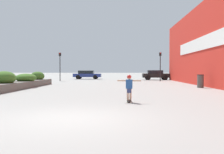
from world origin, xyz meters
name	(u,v)px	position (x,y,z in m)	size (l,w,h in m)	color
ground_plane	(71,119)	(0.00, 0.00, 0.00)	(300.00, 300.00, 0.00)	gray
building_wall_right	(221,39)	(9.05, 12.00, 3.80)	(0.67, 36.85, 7.59)	red
planter_box	(15,82)	(-6.45, 11.21, 0.51)	(1.76, 13.83, 1.36)	#605B54
skateboard	(129,101)	(1.83, 3.84, 0.07)	(0.23, 0.67, 0.09)	black
skateboarder	(129,85)	(1.83, 3.84, 0.77)	(1.05, 0.19, 1.12)	tan
trash_bin	(200,81)	(7.97, 13.39, 0.54)	(0.54, 0.54, 1.07)	#514C47
car_center_left	(87,74)	(-4.07, 33.67, 0.76)	(4.48, 2.05, 1.40)	navy
car_center_right	(156,75)	(6.75, 30.56, 0.78)	(4.06, 1.90, 1.45)	black
traffic_light_left	(60,62)	(-6.66, 25.94, 2.56)	(0.28, 0.30, 3.79)	black
traffic_light_right	(160,62)	(6.68, 25.83, 2.55)	(0.28, 0.30, 3.78)	black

